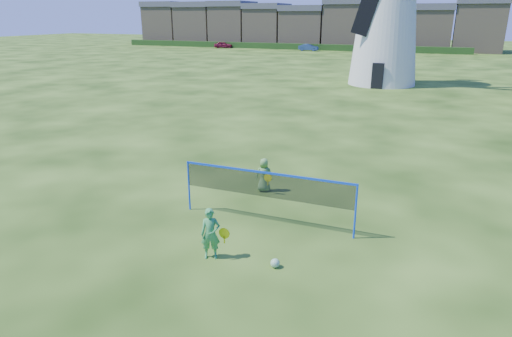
{
  "coord_description": "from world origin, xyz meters",
  "views": [
    {
      "loc": [
        4.75,
        -10.71,
        5.65
      ],
      "look_at": [
        0.2,
        0.5,
        1.5
      ],
      "focal_mm": 31.48,
      "sensor_mm": 36.0,
      "label": 1
    }
  ],
  "objects_px": {
    "player_girl": "(211,234)",
    "badminton_net": "(266,186)",
    "player_boy": "(264,175)",
    "play_ball": "(275,263)",
    "windmill": "(387,12)",
    "car_right": "(309,47)",
    "car_left": "(223,45)"
  },
  "relations": [
    {
      "from": "play_ball",
      "to": "player_boy",
      "type": "bearing_deg",
      "value": 114.2
    },
    {
      "from": "player_girl",
      "to": "player_boy",
      "type": "relative_size",
      "value": 1.13
    },
    {
      "from": "player_boy",
      "to": "car_left",
      "type": "height_order",
      "value": "player_boy"
    },
    {
      "from": "badminton_net",
      "to": "windmill",
      "type": "bearing_deg",
      "value": 91.06
    },
    {
      "from": "car_left",
      "to": "car_right",
      "type": "xyz_separation_m",
      "value": [
        16.21,
        -0.8,
        -0.01
      ]
    },
    {
      "from": "player_girl",
      "to": "player_boy",
      "type": "xyz_separation_m",
      "value": [
        -0.39,
        4.6,
        -0.07
      ]
    },
    {
      "from": "badminton_net",
      "to": "car_left",
      "type": "relative_size",
      "value": 1.56
    },
    {
      "from": "windmill",
      "to": "player_boy",
      "type": "relative_size",
      "value": 15.33
    },
    {
      "from": "windmill",
      "to": "car_right",
      "type": "bearing_deg",
      "value": 115.09
    },
    {
      "from": "badminton_net",
      "to": "player_boy",
      "type": "relative_size",
      "value": 4.4
    },
    {
      "from": "player_girl",
      "to": "badminton_net",
      "type": "bearing_deg",
      "value": 53.03
    },
    {
      "from": "player_boy",
      "to": "car_left",
      "type": "bearing_deg",
      "value": -78.75
    },
    {
      "from": "player_girl",
      "to": "play_ball",
      "type": "bearing_deg",
      "value": -17.84
    },
    {
      "from": "player_boy",
      "to": "play_ball",
      "type": "xyz_separation_m",
      "value": [
        1.99,
        -4.44,
        -0.46
      ]
    },
    {
      "from": "player_girl",
      "to": "car_left",
      "type": "relative_size",
      "value": 0.4
    },
    {
      "from": "badminton_net",
      "to": "play_ball",
      "type": "bearing_deg",
      "value": -64.14
    },
    {
      "from": "car_right",
      "to": "player_boy",
      "type": "bearing_deg",
      "value": -167.63
    },
    {
      "from": "badminton_net",
      "to": "car_left",
      "type": "xyz_separation_m",
      "value": [
        -32.99,
        64.62,
        -0.59
      ]
    },
    {
      "from": "badminton_net",
      "to": "car_right",
      "type": "relative_size",
      "value": 1.53
    },
    {
      "from": "windmill",
      "to": "player_girl",
      "type": "bearing_deg",
      "value": -90.02
    },
    {
      "from": "play_ball",
      "to": "player_girl",
      "type": "bearing_deg",
      "value": -174.22
    },
    {
      "from": "play_ball",
      "to": "car_right",
      "type": "bearing_deg",
      "value": 105.12
    },
    {
      "from": "player_boy",
      "to": "player_girl",
      "type": "bearing_deg",
      "value": 78.91
    },
    {
      "from": "player_girl",
      "to": "play_ball",
      "type": "distance_m",
      "value": 1.7
    },
    {
      "from": "play_ball",
      "to": "car_left",
      "type": "relative_size",
      "value": 0.07
    },
    {
      "from": "windmill",
      "to": "player_girl",
      "type": "distance_m",
      "value": 31.9
    },
    {
      "from": "play_ball",
      "to": "car_left",
      "type": "xyz_separation_m",
      "value": [
        -34.04,
        66.79,
        0.44
      ]
    },
    {
      "from": "badminton_net",
      "to": "play_ball",
      "type": "xyz_separation_m",
      "value": [
        1.05,
        -2.17,
        -1.03
      ]
    },
    {
      "from": "windmill",
      "to": "badminton_net",
      "type": "bearing_deg",
      "value": -88.94
    },
    {
      "from": "play_ball",
      "to": "windmill",
      "type": "bearing_deg",
      "value": 92.91
    },
    {
      "from": "player_girl",
      "to": "play_ball",
      "type": "height_order",
      "value": "player_girl"
    },
    {
      "from": "player_boy",
      "to": "car_left",
      "type": "relative_size",
      "value": 0.35
    }
  ]
}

